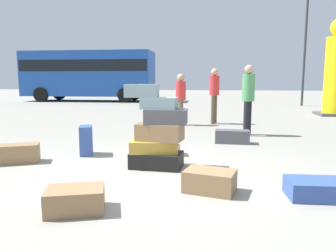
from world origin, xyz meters
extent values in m
plane|color=gray|center=(0.00, 0.00, 0.00)|extent=(80.00, 80.00, 0.00)
cube|color=black|center=(-0.05, 0.39, 0.12)|extent=(0.81, 0.52, 0.24)
cube|color=#B28C33|center=(-0.10, 0.42, 0.33)|extent=(0.78, 0.54, 0.19)
cube|color=olive|center=(-0.01, 0.44, 0.55)|extent=(0.73, 0.50, 0.26)
cube|color=#4C4C51|center=(0.09, 0.43, 0.79)|extent=(0.64, 0.39, 0.22)
cube|color=gray|center=(-0.02, 0.45, 0.99)|extent=(0.55, 0.35, 0.17)
cube|color=gray|center=(-0.29, 0.47, 1.18)|extent=(0.52, 0.34, 0.20)
cube|color=beige|center=(-0.15, 1.23, 0.12)|extent=(0.75, 0.46, 0.23)
cube|color=olive|center=(-2.40, 0.31, 0.15)|extent=(0.80, 0.59, 0.30)
cube|color=olive|center=(-0.56, -1.39, 0.12)|extent=(0.68, 0.57, 0.25)
cube|color=#334F99|center=(1.99, -0.60, 0.11)|extent=(0.65, 0.48, 0.21)
cube|color=#334F99|center=(-1.48, 1.04, 0.26)|extent=(0.34, 0.43, 0.53)
cube|color=olive|center=(0.79, -0.57, 0.13)|extent=(0.67, 0.53, 0.26)
cube|color=#4C4C51|center=(1.18, 2.55, 0.14)|extent=(0.72, 0.33, 0.28)
cylinder|color=black|center=(1.63, 3.75, 0.42)|extent=(0.12, 0.12, 0.84)
cylinder|color=black|center=(1.54, 3.55, 0.42)|extent=(0.12, 0.12, 0.84)
cylinder|color=#4C9959|center=(1.59, 3.65, 1.16)|extent=(0.30, 0.30, 0.66)
sphere|color=tan|center=(1.59, 3.65, 1.60)|extent=(0.22, 0.22, 0.22)
cylinder|color=brown|center=(0.77, 5.76, 0.44)|extent=(0.12, 0.12, 0.88)
cylinder|color=brown|center=(0.72, 5.54, 0.44)|extent=(0.12, 0.12, 0.88)
cylinder|color=red|center=(0.75, 5.65, 1.18)|extent=(0.30, 0.30, 0.60)
sphere|color=tan|center=(0.75, 5.65, 1.59)|extent=(0.22, 0.22, 0.22)
cylinder|color=brown|center=(-0.27, 5.27, 0.38)|extent=(0.12, 0.12, 0.76)
cylinder|color=brown|center=(-0.22, 5.06, 0.38)|extent=(0.12, 0.12, 0.76)
cylinder|color=red|center=(-0.24, 5.17, 1.03)|extent=(0.30, 0.30, 0.56)
sphere|color=tan|center=(-0.24, 5.17, 1.42)|extent=(0.22, 0.22, 0.22)
cube|color=#4C4C4C|center=(5.30, 8.81, 0.05)|extent=(1.24, 1.24, 0.10)
cube|color=#1E4CA5|center=(-7.42, 15.50, 1.75)|extent=(8.35, 2.78, 2.80)
cube|color=black|center=(-7.42, 15.50, 2.24)|extent=(8.18, 2.79, 0.70)
cylinder|color=black|center=(-4.78, 16.84, 0.45)|extent=(0.91, 0.28, 0.90)
cylinder|color=black|center=(-4.69, 14.34, 0.45)|extent=(0.91, 0.28, 0.90)
cylinder|color=black|center=(-10.15, 16.66, 0.45)|extent=(0.91, 0.28, 0.90)
cylinder|color=black|center=(-10.06, 14.16, 0.45)|extent=(0.91, 0.28, 0.90)
cylinder|color=#333338|center=(5.27, 13.58, 3.19)|extent=(0.12, 0.12, 6.39)
camera|label=1|loc=(0.87, -4.34, 1.34)|focal=34.19mm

